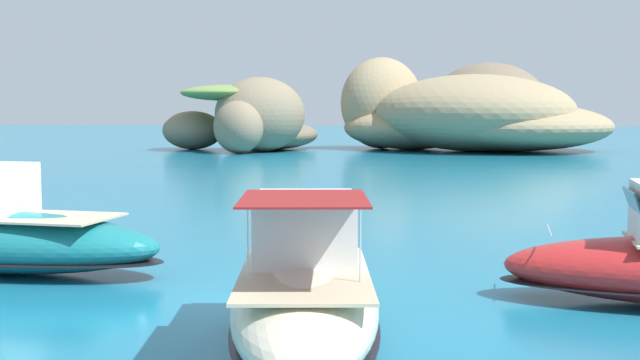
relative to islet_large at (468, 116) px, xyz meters
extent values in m
plane|color=#197093|center=(-8.27, -74.22, -3.82)|extent=(400.00, 400.00, 0.00)
ellipsoid|color=#9E8966|center=(0.51, -1.69, 0.38)|extent=(29.27, 28.18, 8.40)
ellipsoid|color=#9E8966|center=(4.75, -0.54, -1.15)|extent=(26.04, 26.46, 5.35)
ellipsoid|color=#756651|center=(2.41, 2.06, 1.11)|extent=(18.59, 18.50, 9.87)
ellipsoid|color=#9E8966|center=(-9.73, 2.44, 1.46)|extent=(13.18, 13.77, 10.57)
ellipsoid|color=#84755B|center=(-5.59, 0.47, -1.30)|extent=(10.37, 10.54, 5.04)
ellipsoid|color=#9E8966|center=(-6.34, 1.37, -1.33)|extent=(15.88, 14.94, 4.98)
ellipsoid|color=#84755B|center=(-22.34, -6.28, 0.20)|extent=(13.26, 13.10, 8.05)
ellipsoid|color=#84755B|center=(-31.04, -2.23, -1.63)|extent=(10.01, 9.91, 4.38)
ellipsoid|color=#756651|center=(-22.06, -1.04, -2.17)|extent=(11.45, 14.27, 3.31)
ellipsoid|color=#84755B|center=(-23.82, -10.12, -1.07)|extent=(7.72, 7.83, 5.51)
ellipsoid|color=olive|center=(-25.86, -5.20, 2.55)|extent=(10.94, 9.95, 1.77)
cube|color=#2D4756|center=(0.93, -73.09, -1.41)|extent=(0.46, 1.94, 0.73)
cylinder|color=silver|center=(-1.02, -72.93, -2.09)|extent=(0.21, 2.07, 0.04)
cube|color=#C6B793|center=(-15.70, -71.69, -2.18)|extent=(6.01, 3.28, 0.06)
ellipsoid|color=beige|center=(-6.44, -77.32, -2.99)|extent=(4.29, 10.07, 1.66)
ellipsoid|color=black|center=(-6.44, -77.32, -3.37)|extent=(4.38, 10.27, 0.20)
cube|color=#C6B793|center=(-6.34, -78.04, -2.29)|extent=(3.23, 5.66, 0.06)
cube|color=silver|center=(-6.51, -76.83, -1.58)|extent=(2.42, 3.00, 1.37)
cube|color=#2D4756|center=(-6.71, -75.46, -1.44)|extent=(1.93, 0.57, 0.72)
cylinder|color=silver|center=(-6.98, -73.55, -2.11)|extent=(2.03, 0.33, 0.04)
cube|color=maroon|center=(-6.20, -79.01, -0.73)|extent=(2.68, 3.22, 0.04)
cylinder|color=silver|center=(-7.21, -79.15, -1.51)|extent=(0.03, 0.03, 1.56)
cylinder|color=silver|center=(-5.18, -78.86, -1.51)|extent=(0.03, 0.03, 1.56)
camera|label=1|loc=(-3.91, -93.64, 0.91)|focal=46.25mm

